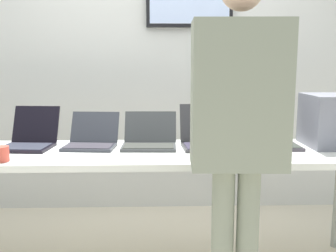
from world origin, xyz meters
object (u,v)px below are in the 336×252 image
Objects in this scene: equipment_box at (334,120)px; person at (238,121)px; workbench at (150,159)px; laptop_station_1 at (30,138)px; laptop_station_5 at (272,136)px; laptop_station_4 at (208,137)px; coffee_mug at (1,154)px; laptop_station_3 at (149,139)px; laptop_station_2 at (91,139)px.

person is (-0.80, -0.74, 0.11)m from equipment_box.
workbench is 7.49× the size of laptop_station_1.
laptop_station_4 is at bearing -177.94° from laptop_station_5.
workbench is 33.70× the size of coffee_mug.
workbench is 8.03× the size of laptop_station_3.
equipment_box is 0.42m from laptop_station_5.
coffee_mug is at bearing -170.01° from equipment_box.
equipment_box reaches higher than coffee_mug.
person reaches higher than laptop_station_1.
laptop_station_4 is at bearing 17.45° from workbench.
coffee_mug is (-1.66, -0.39, -0.02)m from laptop_station_5.
laptop_station_4 reaches higher than laptop_station_5.
person is 20.53× the size of coffee_mug.
laptop_station_1 is 1.07× the size of laptop_station_3.
laptop_station_1 is 4.50× the size of coffee_mug.
laptop_station_1 is 0.79m from laptop_station_3.
equipment_box is 1.00× the size of laptop_station_1.
laptop_station_5 is at bearing 2.06° from laptop_station_4.
coffee_mug is (-0.83, -0.37, -0.01)m from laptop_station_3.
laptop_station_5 reaches higher than laptop_station_3.
equipment_box reaches higher than laptop_station_4.
laptop_station_1 is 0.41m from laptop_station_2.
laptop_station_5 is at bearing 62.49° from person.
equipment_box is 2.03m from laptop_station_1.
laptop_station_4 is (1.18, -0.01, 0.00)m from laptop_station_1.
coffee_mug is (-1.22, -0.37, -0.02)m from laptop_station_4.
laptop_station_2 is 0.38m from laptop_station_3.
laptop_station_4 reaches higher than laptop_station_2.
laptop_station_1 is 1.07× the size of laptop_station_5.
laptop_station_1 is 1.62m from laptop_station_5.
laptop_station_5 is 1.71m from coffee_mug.
laptop_station_3 is 0.20× the size of person.
laptop_station_1 is at bearing 179.56° from laptop_station_2.
laptop_station_3 is (0.79, -0.02, -0.01)m from laptop_station_1.
coffee_mug is at bearing -156.24° from laptop_station_3.
laptop_station_2 is 0.98× the size of laptop_station_4.
person reaches higher than laptop_station_5.
laptop_station_2 is at bearing 179.46° from equipment_box.
laptop_station_4 reaches higher than laptop_station_3.
workbench is at bearing -162.55° from laptop_station_4.
laptop_station_1 reaches higher than laptop_station_3.
equipment_box is 1.62m from laptop_station_2.
laptop_station_1 is 0.39m from coffee_mug.
person is at bearing -31.61° from laptop_station_1.
coffee_mug is at bearing -163.41° from workbench.
laptop_station_3 is 4.20× the size of coffee_mug.
laptop_station_2 reaches higher than workbench.
laptop_station_3 is at bearing 23.76° from coffee_mug.
laptop_station_5 is 0.21× the size of person.
laptop_station_5 is (1.62, 0.00, 0.00)m from laptop_station_1.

